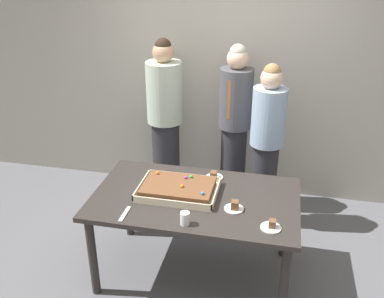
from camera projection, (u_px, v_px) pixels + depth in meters
ground_plane at (195, 272)px, 3.78m from camera, size 12.00×12.00×0.00m
interior_back_panel at (226, 61)px, 4.55m from camera, size 8.00×0.12×3.00m
party_table at (195, 206)px, 3.49m from camera, size 1.66×0.98×0.78m
sheet_cake at (178, 189)px, 3.48m from camera, size 0.64×0.45×0.10m
plated_slice_near_left at (214, 176)px, 3.72m from camera, size 0.15×0.15×0.06m
plated_slice_near_right at (234, 207)px, 3.27m from camera, size 0.15×0.15×0.08m
plated_slice_far_left at (271, 226)px, 3.05m from camera, size 0.15×0.15×0.07m
drink_cup_nearest at (185, 218)px, 3.08m from camera, size 0.07×0.07×0.10m
cake_server_utensil at (125, 214)px, 3.22m from camera, size 0.03×0.20×0.01m
person_serving_front at (165, 120)px, 4.56m from camera, size 0.38×0.38×1.80m
person_green_shirt_behind at (235, 126)px, 4.42m from camera, size 0.34×0.34×1.77m
person_striped_tie_right at (266, 145)px, 4.12m from camera, size 0.32×0.32×1.67m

